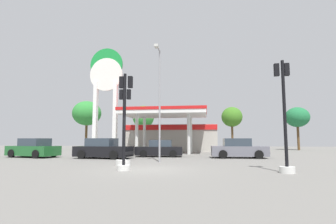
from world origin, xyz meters
name	(u,v)px	position (x,y,z in m)	size (l,w,h in m)	color
ground_plane	(146,170)	(0.00, 0.00, 0.00)	(90.00, 90.00, 0.00)	slate
gas_station	(172,135)	(-1.40, 20.44, 2.00)	(11.24, 12.45, 4.62)	#ADA89E
station_pole_sign	(106,86)	(-8.07, 15.02, 7.35)	(3.74, 0.56, 11.69)	white
car_0	(239,149)	(5.45, 8.92, 0.70)	(4.36, 2.09, 1.54)	black
car_1	(103,149)	(-4.96, 6.94, 0.70)	(4.49, 2.36, 1.54)	black
car_2	(159,149)	(-1.02, 9.50, 0.64)	(4.08, 2.11, 1.41)	black
car_3	(33,149)	(-11.09, 7.30, 0.70)	(4.60, 2.76, 1.54)	black
traffic_signal_0	(285,126)	(6.39, -0.40, 2.05)	(0.65, 0.68, 5.01)	silver
traffic_signal_1	(125,127)	(-0.95, -0.44, 2.05)	(0.65, 0.66, 4.65)	silver
traffic_signal_2	(124,141)	(-1.67, 1.72, 1.35)	(0.82, 0.82, 4.42)	silver
tree_0	(87,113)	(-14.99, 25.07, 5.38)	(4.28, 4.28, 7.26)	brown
tree_1	(143,117)	(-6.72, 27.33, 4.91)	(3.31, 3.31, 6.69)	brown
tree_2	(232,117)	(6.69, 26.71, 4.70)	(3.01, 3.01, 6.18)	brown
tree_3	(297,117)	(15.34, 25.55, 4.46)	(3.18, 3.18, 5.86)	brown
corner_streetlamp	(159,94)	(-0.07, 4.05, 4.42)	(0.24, 1.48, 7.42)	gray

